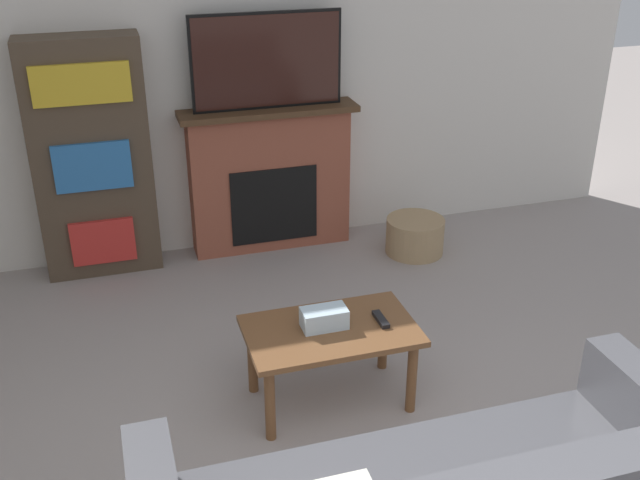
{
  "coord_description": "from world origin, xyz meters",
  "views": [
    {
      "loc": [
        -1.04,
        -1.06,
        2.38
      ],
      "look_at": [
        0.0,
        2.36,
        0.66
      ],
      "focal_mm": 42.0,
      "sensor_mm": 36.0,
      "label": 1
    }
  ],
  "objects_px": {
    "fireplace": "(270,178)",
    "coffee_table": "(331,340)",
    "tv": "(267,61)",
    "storage_basket": "(415,236)",
    "bookshelf": "(92,159)"
  },
  "relations": [
    {
      "from": "storage_basket",
      "to": "bookshelf",
      "type": "bearing_deg",
      "value": 169.44
    },
    {
      "from": "fireplace",
      "to": "tv",
      "type": "height_order",
      "value": "tv"
    },
    {
      "from": "fireplace",
      "to": "bookshelf",
      "type": "relative_size",
      "value": 0.78
    },
    {
      "from": "fireplace",
      "to": "bookshelf",
      "type": "distance_m",
      "value": 1.19
    },
    {
      "from": "tv",
      "to": "storage_basket",
      "type": "relative_size",
      "value": 2.46
    },
    {
      "from": "bookshelf",
      "to": "storage_basket",
      "type": "xyz_separation_m",
      "value": [
        2.1,
        -0.39,
        -0.65
      ]
    },
    {
      "from": "storage_basket",
      "to": "tv",
      "type": "bearing_deg",
      "value": 157.17
    },
    {
      "from": "tv",
      "to": "storage_basket",
      "type": "xyz_separation_m",
      "value": [
        0.94,
        -0.39,
        -1.2
      ]
    },
    {
      "from": "tv",
      "to": "bookshelf",
      "type": "bearing_deg",
      "value": -179.85
    },
    {
      "from": "fireplace",
      "to": "coffee_table",
      "type": "xyz_separation_m",
      "value": [
        -0.14,
        -1.84,
        -0.15
      ]
    },
    {
      "from": "fireplace",
      "to": "coffee_table",
      "type": "height_order",
      "value": "fireplace"
    },
    {
      "from": "fireplace",
      "to": "tv",
      "type": "relative_size",
      "value": 1.21
    },
    {
      "from": "fireplace",
      "to": "storage_basket",
      "type": "height_order",
      "value": "fireplace"
    },
    {
      "from": "tv",
      "to": "coffee_table",
      "type": "xyz_separation_m",
      "value": [
        -0.14,
        -1.82,
        -0.97
      ]
    },
    {
      "from": "fireplace",
      "to": "storage_basket",
      "type": "bearing_deg",
      "value": -23.85
    }
  ]
}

